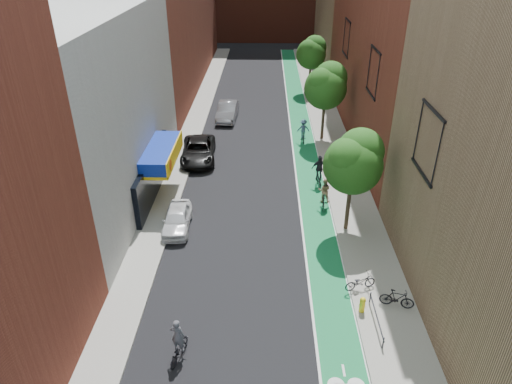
# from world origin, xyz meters

# --- Properties ---
(ground) EXTENTS (160.00, 160.00, 0.00)m
(ground) POSITION_xyz_m (0.00, 0.00, 0.00)
(ground) COLOR black
(ground) RESTS_ON ground
(bike_lane) EXTENTS (2.00, 68.00, 0.01)m
(bike_lane) POSITION_xyz_m (4.00, 26.00, 0.01)
(bike_lane) COLOR #136D43
(bike_lane) RESTS_ON ground
(sidewalk_left) EXTENTS (2.00, 68.00, 0.15)m
(sidewalk_left) POSITION_xyz_m (-6.00, 26.00, 0.07)
(sidewalk_left) COLOR gray
(sidewalk_left) RESTS_ON ground
(sidewalk_right) EXTENTS (3.00, 68.00, 0.15)m
(sidewalk_right) POSITION_xyz_m (6.50, 26.00, 0.07)
(sidewalk_right) COLOR gray
(sidewalk_right) RESTS_ON ground
(building_left_white) EXTENTS (8.00, 20.00, 12.00)m
(building_left_white) POSITION_xyz_m (-11.00, 14.00, 6.00)
(building_left_white) COLOR silver
(building_left_white) RESTS_ON ground
(building_right_mid_red) EXTENTS (8.00, 28.00, 22.00)m
(building_right_mid_red) POSITION_xyz_m (12.00, 26.00, 11.00)
(building_right_mid_red) COLOR maroon
(building_right_mid_red) RESTS_ON ground
(tree_near) EXTENTS (3.40, 3.36, 6.42)m
(tree_near) POSITION_xyz_m (5.65, 10.02, 4.66)
(tree_near) COLOR #332619
(tree_near) RESTS_ON ground
(tree_mid) EXTENTS (3.55, 3.53, 6.74)m
(tree_mid) POSITION_xyz_m (5.65, 24.02, 4.89)
(tree_mid) COLOR #332619
(tree_mid) RESTS_ON ground
(tree_far) EXTENTS (3.30, 3.25, 6.21)m
(tree_far) POSITION_xyz_m (5.65, 38.02, 4.50)
(tree_far) COLOR #332619
(tree_far) RESTS_ON ground
(parked_car_white) EXTENTS (1.72, 3.96, 1.33)m
(parked_car_white) POSITION_xyz_m (-4.60, 10.00, 0.66)
(parked_car_white) COLOR silver
(parked_car_white) RESTS_ON ground
(parked_car_black) EXTENTS (2.98, 5.75, 1.55)m
(parked_car_black) POSITION_xyz_m (-4.60, 19.79, 0.77)
(parked_car_black) COLOR black
(parked_car_black) RESTS_ON ground
(parked_car_silver) EXTENTS (2.01, 5.05, 1.63)m
(parked_car_silver) POSITION_xyz_m (-3.00, 29.02, 0.82)
(parked_car_silver) COLOR #919299
(parked_car_silver) RESTS_ON ground
(cyclist_lead) EXTENTS (0.97, 1.73, 2.02)m
(cyclist_lead) POSITION_xyz_m (-2.85, 0.26, 0.69)
(cyclist_lead) COLOR black
(cyclist_lead) RESTS_ON ground
(cyclist_lane_near) EXTENTS (0.89, 1.84, 2.01)m
(cyclist_lane_near) POSITION_xyz_m (4.55, 12.75, 0.84)
(cyclist_lane_near) COLOR black
(cyclist_lane_near) RESTS_ON ground
(cyclist_lane_mid) EXTENTS (1.13, 1.66, 2.24)m
(cyclist_lane_mid) POSITION_xyz_m (4.53, 15.77, 0.90)
(cyclist_lane_mid) COLOR black
(cyclist_lane_mid) RESTS_ON ground
(cyclist_lane_far) EXTENTS (1.12, 1.63, 2.01)m
(cyclist_lane_far) POSITION_xyz_m (3.93, 23.58, 0.91)
(cyclist_lane_far) COLOR black
(cyclist_lane_far) RESTS_ON ground
(parked_bike_mid) EXTENTS (1.68, 0.88, 0.97)m
(parked_bike_mid) POSITION_xyz_m (6.99, 3.34, 0.64)
(parked_bike_mid) COLOR black
(parked_bike_mid) RESTS_ON sidewalk_right
(parked_bike_far) EXTENTS (1.72, 1.05, 0.86)m
(parked_bike_far) POSITION_xyz_m (5.48, 4.56, 0.58)
(parked_bike_far) COLOR black
(parked_bike_far) RESTS_ON sidewalk_right
(fire_hydrant) EXTENTS (0.29, 0.29, 0.82)m
(fire_hydrant) POSITION_xyz_m (5.30, 2.99, 0.59)
(fire_hydrant) COLOR yellow
(fire_hydrant) RESTS_ON sidewalk_right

